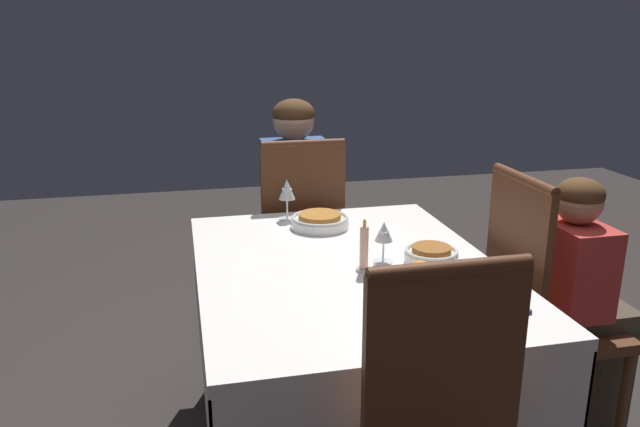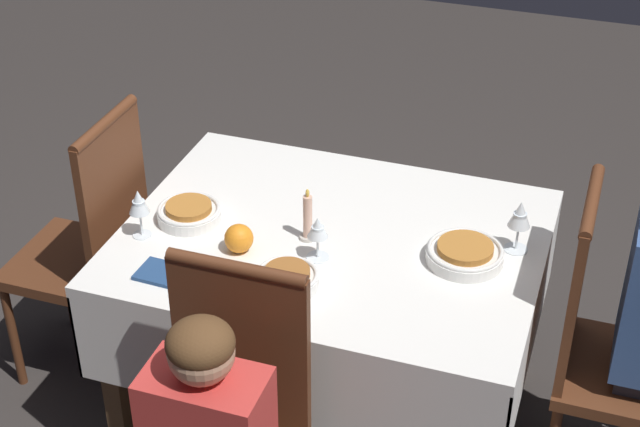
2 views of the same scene
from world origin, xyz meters
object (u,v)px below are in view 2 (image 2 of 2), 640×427
(dining_table, at_px, (332,263))
(bowl_south, at_px, (287,278))
(wine_glass_south, at_px, (318,230))
(orange_fruit, at_px, (239,238))
(bowl_east, at_px, (465,254))
(napkin_red_folded, at_px, (162,273))
(chair_west, at_px, (92,241))
(wine_glass_east, at_px, (520,216))
(wine_glass_west, at_px, (139,204))
(bowl_west, at_px, (189,212))
(chair_east, at_px, (606,341))
(candle_centerpiece, at_px, (308,220))

(dining_table, relative_size, bowl_south, 7.06)
(wine_glass_south, relative_size, orange_fruit, 1.62)
(bowl_east, bearing_deg, napkin_red_folded, -157.03)
(napkin_red_folded, bearing_deg, chair_west, 143.77)
(dining_table, height_order, chair_west, chair_west)
(wine_glass_east, bearing_deg, wine_glass_west, -165.10)
(wine_glass_south, bearing_deg, bowl_east, 16.12)
(bowl_west, xyz_separation_m, napkin_red_folded, (0.05, -0.29, -0.02))
(chair_east, relative_size, chair_west, 1.00)
(candle_centerpiece, bearing_deg, dining_table, 30.13)
(bowl_east, distance_m, orange_fruit, 0.66)
(bowl_south, relative_size, wine_glass_west, 1.12)
(chair_east, distance_m, candle_centerpiece, 0.95)
(dining_table, xyz_separation_m, orange_fruit, (-0.24, -0.16, 0.15))
(chair_west, height_order, candle_centerpiece, chair_west)
(chair_west, xyz_separation_m, candle_centerpiece, (0.78, -0.01, 0.26))
(dining_table, height_order, bowl_west, bowl_west)
(orange_fruit, bearing_deg, bowl_south, -30.87)
(wine_glass_south, bearing_deg, bowl_south, -103.30)
(candle_centerpiece, bearing_deg, wine_glass_west, -163.21)
(chair_east, xyz_separation_m, napkin_red_folded, (-1.24, -0.35, 0.20))
(dining_table, distance_m, wine_glass_south, 0.24)
(bowl_east, relative_size, bowl_west, 1.15)
(bowl_west, relative_size, wine_glass_west, 1.24)
(napkin_red_folded, bearing_deg, candle_centerpiece, 42.66)
(bowl_south, bearing_deg, dining_table, 81.45)
(wine_glass_south, xyz_separation_m, orange_fruit, (-0.23, -0.04, -0.06))
(dining_table, xyz_separation_m, bowl_west, (-0.45, -0.06, 0.13))
(bowl_east, relative_size, wine_glass_south, 1.62)
(bowl_east, bearing_deg, chair_west, -179.10)
(chair_east, bearing_deg, bowl_south, 107.85)
(wine_glass_west, bearing_deg, napkin_red_folded, -47.84)
(wine_glass_west, bearing_deg, bowl_south, -10.73)
(bowl_east, relative_size, napkin_red_folded, 1.59)
(chair_east, relative_size, bowl_south, 5.75)
(chair_east, distance_m, napkin_red_folded, 1.31)
(chair_west, xyz_separation_m, orange_fruit, (0.60, -0.14, 0.23))
(bowl_west, bearing_deg, bowl_south, -28.51)
(chair_west, xyz_separation_m, napkin_red_folded, (0.44, -0.32, 0.20))
(bowl_east, xyz_separation_m, bowl_south, (-0.45, -0.28, 0.00))
(bowl_west, distance_m, napkin_red_folded, 0.29)
(chair_west, relative_size, bowl_south, 5.75)
(wine_glass_south, bearing_deg, wine_glass_east, 22.84)
(dining_table, xyz_separation_m, wine_glass_east, (0.54, 0.11, 0.22))
(candle_centerpiece, xyz_separation_m, orange_fruit, (-0.17, -0.12, -0.02))
(bowl_south, distance_m, wine_glass_south, 0.18)
(candle_centerpiece, height_order, orange_fruit, candle_centerpiece)
(bowl_west, relative_size, candle_centerpiece, 1.14)
(napkin_red_folded, bearing_deg, orange_fruit, 48.39)
(chair_east, bearing_deg, bowl_west, 92.80)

